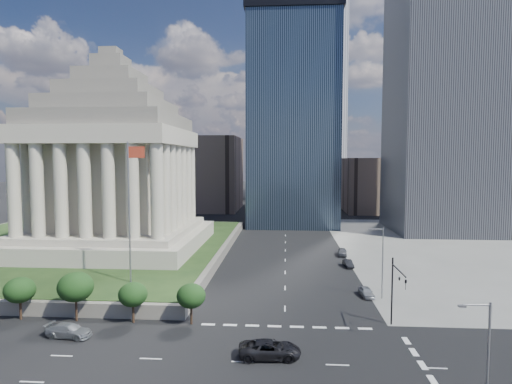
# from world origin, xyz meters

# --- Properties ---
(ground) EXTENTS (500.00, 500.00, 0.00)m
(ground) POSITION_xyz_m (0.00, 100.00, 0.00)
(ground) COLOR black
(ground) RESTS_ON ground
(sidewalk_ne) EXTENTS (68.00, 90.00, 0.03)m
(sidewalk_ne) POSITION_xyz_m (46.00, 60.00, 0.01)
(sidewalk_ne) COLOR slate
(sidewalk_ne) RESTS_ON ground
(plaza_terrace) EXTENTS (66.00, 70.00, 1.80)m
(plaza_terrace) POSITION_xyz_m (-45.00, 50.00, 0.90)
(plaza_terrace) COLOR #625D54
(plaza_terrace) RESTS_ON ground
(plaza_lawn) EXTENTS (64.00, 68.00, 0.10)m
(plaza_lawn) POSITION_xyz_m (-45.00, 50.00, 1.85)
(plaza_lawn) COLOR #1B3214
(plaza_lawn) RESTS_ON plaza_terrace
(war_memorial) EXTENTS (34.00, 34.00, 39.00)m
(war_memorial) POSITION_xyz_m (-34.00, 48.00, 21.40)
(war_memorial) COLOR #A8A48D
(war_memorial) RESTS_ON plaza_lawn
(flagpole) EXTENTS (2.52, 0.24, 20.00)m
(flagpole) POSITION_xyz_m (-21.83, 24.00, 13.11)
(flagpole) COLOR slate
(flagpole) RESTS_ON plaza_lawn
(midrise_glass) EXTENTS (26.00, 26.00, 60.00)m
(midrise_glass) POSITION_xyz_m (2.00, 95.00, 30.00)
(midrise_glass) COLOR black
(midrise_glass) RESTS_ON ground
(skyscraper_tall) EXTENTS (40.00, 40.00, 190.00)m
(skyscraper_tall) POSITION_xyz_m (8.00, 185.00, 95.00)
(skyscraper_tall) COLOR gray
(skyscraper_tall) RESTS_ON ground
(highrise_ne) EXTENTS (26.00, 28.00, 100.00)m
(highrise_ne) POSITION_xyz_m (42.00, 85.00, 50.00)
(highrise_ne) COLOR black
(highrise_ne) RESTS_ON ground
(building_filler_ne) EXTENTS (20.00, 30.00, 20.00)m
(building_filler_ne) POSITION_xyz_m (32.00, 130.00, 10.00)
(building_filler_ne) COLOR brown
(building_filler_ne) RESTS_ON ground
(building_filler_nw) EXTENTS (24.00, 30.00, 28.00)m
(building_filler_nw) POSITION_xyz_m (-30.00, 130.00, 14.00)
(building_filler_nw) COLOR brown
(building_filler_nw) RESTS_ON ground
(traffic_signal_ne) EXTENTS (0.30, 5.74, 8.00)m
(traffic_signal_ne) POSITION_xyz_m (12.50, 13.70, 5.25)
(traffic_signal_ne) COLOR black
(traffic_signal_ne) RESTS_ON ground
(street_lamp_south) EXTENTS (2.13, 0.22, 10.00)m
(street_lamp_south) POSITION_xyz_m (13.33, -6.00, 5.66)
(street_lamp_south) COLOR slate
(street_lamp_south) RESTS_ON ground
(street_lamp_north) EXTENTS (2.13, 0.22, 10.00)m
(street_lamp_north) POSITION_xyz_m (13.33, 25.00, 5.66)
(street_lamp_north) COLOR slate
(street_lamp_north) RESTS_ON ground
(pickup_truck) EXTENTS (6.30, 3.27, 1.70)m
(pickup_truck) POSITION_xyz_m (-1.44, 6.05, 0.85)
(pickup_truck) COLOR black
(pickup_truck) RESTS_ON ground
(suv_grey) EXTENTS (2.62, 5.26, 1.47)m
(suv_grey) POSITION_xyz_m (-23.54, 9.39, 0.73)
(suv_grey) COLOR slate
(suv_grey) RESTS_ON ground
(parked_sedan_near) EXTENTS (4.06, 1.96, 1.34)m
(parked_sedan_near) POSITION_xyz_m (11.50, 25.76, 0.67)
(parked_sedan_near) COLOR gray
(parked_sedan_near) RESTS_ON ground
(parked_sedan_mid) EXTENTS (3.98, 1.75, 1.27)m
(parked_sedan_mid) POSITION_xyz_m (11.34, 42.52, 0.64)
(parked_sedan_mid) COLOR black
(parked_sedan_mid) RESTS_ON ground
(parked_sedan_far) EXTENTS (2.21, 4.55, 1.50)m
(parked_sedan_far) POSITION_xyz_m (11.50, 51.77, 0.75)
(parked_sedan_far) COLOR #525459
(parked_sedan_far) RESTS_ON ground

